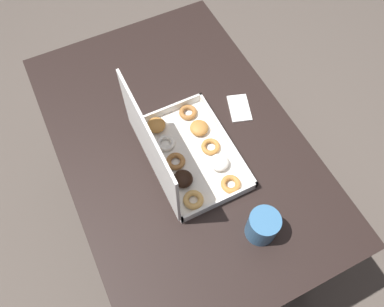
{
  "coord_description": "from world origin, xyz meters",
  "views": [
    {
      "loc": [
        -0.59,
        0.24,
        1.8
      ],
      "look_at": [
        -0.07,
        -0.01,
        0.75
      ],
      "focal_mm": 35.0,
      "sensor_mm": 36.0,
      "label": 1
    }
  ],
  "objects": [
    {
      "name": "ground_plane",
      "position": [
        0.0,
        0.0,
        0.0
      ],
      "size": [
        8.0,
        8.0,
        0.0
      ],
      "primitive_type": "plane",
      "color": "#564C44"
    },
    {
      "name": "dining_table",
      "position": [
        0.0,
        0.0,
        0.63
      ],
      "size": [
        1.16,
        0.76,
        0.73
      ],
      "color": "black",
      "rests_on": "ground_plane"
    },
    {
      "name": "donut_box",
      "position": [
        -0.07,
        0.03,
        0.79
      ],
      "size": [
        0.38,
        0.27,
        0.29
      ],
      "color": "silver",
      "rests_on": "dining_table"
    },
    {
      "name": "coffee_mug",
      "position": [
        -0.38,
        -0.08,
        0.79
      ],
      "size": [
        0.09,
        0.09,
        0.1
      ],
      "color": "teal",
      "rests_on": "dining_table"
    },
    {
      "name": "paper_napkin",
      "position": [
        0.03,
        -0.24,
        0.74
      ],
      "size": [
        0.13,
        0.1,
        0.01
      ],
      "color": "white",
      "rests_on": "dining_table"
    }
  ]
}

